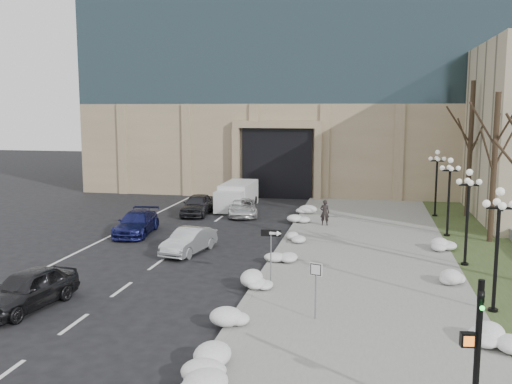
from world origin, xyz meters
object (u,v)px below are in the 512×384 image
car_b (189,241)px  lamppost_b (468,204)px  car_d (242,207)px  one_way_sign (274,240)px  keep_sign (316,279)px  car_e (197,205)px  pedestrian (325,213)px  car_c (136,223)px  lamppost_c (449,186)px  lamppost_d (437,174)px  car_a (27,289)px  lamppost_a (498,233)px  box_truck (237,196)px  traffic_signal (475,360)px

car_b → lamppost_b: size_ratio=0.84×
car_d → lamppost_b: bearing=-53.3°
one_way_sign → keep_sign: size_ratio=1.12×
car_d → car_e: car_e is taller
car_e → pedestrian: 9.65m
car_c → car_d: 8.76m
lamppost_c → car_c: bearing=-171.5°
pedestrian → keep_sign: (0.95, -16.78, 0.65)m
pedestrian → lamppost_d: size_ratio=0.35×
car_a → lamppost_b: 19.82m
car_d → lamppost_a: (13.45, -17.43, 2.47)m
pedestrian → one_way_sign: 12.84m
car_a → keep_sign: keep_sign is taller
keep_sign → lamppost_a: 6.93m
car_a → car_d: (3.89, 20.24, -0.15)m
car_e → keep_sign: keep_sign is taller
lamppost_c → car_a: bearing=-137.7°
one_way_sign → lamppost_d: (8.58, 17.59, 1.07)m
box_truck → lamppost_c: (14.54, -7.44, 2.14)m
car_e → box_truck: box_truck is taller
pedestrian → box_truck: size_ratio=0.27×
lamppost_d → one_way_sign: bearing=-116.0°
lamppost_d → lamppost_c: bearing=-90.0°
car_b → lamppost_d: 19.20m
car_e → pedestrian: (9.31, -2.51, 0.19)m
car_c → keep_sign: keep_sign is taller
car_d → pedestrian: bearing=-38.8°
pedestrian → lamppost_b: bearing=129.2°
car_b → traffic_signal: traffic_signal is taller
car_b → lamppost_d: bearing=54.7°
car_b → traffic_signal: (11.71, -15.08, 1.21)m
traffic_signal → lamppost_b: size_ratio=0.79×
car_a → one_way_sign: one_way_sign is taller
box_truck → lamppost_a: 25.18m
one_way_sign → lamppost_c: (8.58, 11.09, 1.07)m
one_way_sign → lamppost_c: size_ratio=0.51×
car_a → car_b: 9.89m
car_e → pedestrian: size_ratio=2.67×
car_c → lamppost_d: bearing=20.2°
car_c → pedestrian: size_ratio=2.89×
car_c → lamppost_a: lamppost_a is taller
car_b → car_a: bearing=-98.9°
car_d → one_way_sign: 16.33m
keep_sign → car_d: bearing=128.2°
lamppost_b → lamppost_d: size_ratio=1.00×
car_e → lamppost_b: (16.69, -10.66, 2.32)m
car_a → car_c: car_a is taller
traffic_signal → keep_sign: bearing=115.4°
lamppost_b → one_way_sign: bearing=-151.9°
car_e → lamppost_d: bearing=5.2°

